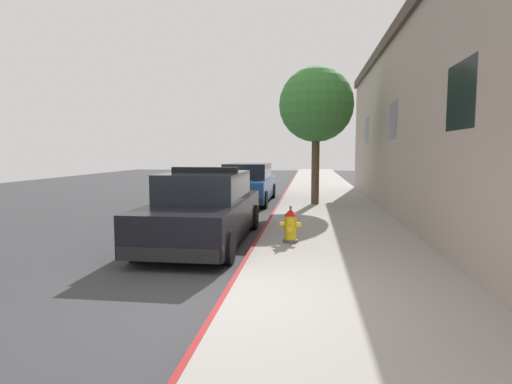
{
  "coord_description": "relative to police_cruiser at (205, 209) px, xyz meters",
  "views": [
    {
      "loc": [
        1.05,
        -5.2,
        2.02
      ],
      "look_at": [
        -0.29,
        5.06,
        1.0
      ],
      "focal_mm": 28.67,
      "sensor_mm": 36.0,
      "label": 1
    }
  ],
  "objects": [
    {
      "name": "fire_hydrant",
      "position": [
        1.93,
        -0.41,
        -0.25
      ],
      "size": [
        0.44,
        0.4,
        0.76
      ],
      "color": "#4C4C51",
      "rests_on": "sidewalk_pavement"
    },
    {
      "name": "police_cruiser",
      "position": [
        0.0,
        0.0,
        0.0
      ],
      "size": [
        1.94,
        4.84,
        1.68
      ],
      "color": "black",
      "rests_on": "ground"
    },
    {
      "name": "sidewalk_pavement",
      "position": [
        2.98,
        6.4,
        -0.67
      ],
      "size": [
        3.45,
        60.0,
        0.14
      ],
      "primitive_type": "cube",
      "color": "gray",
      "rests_on": "ground"
    },
    {
      "name": "ground_plane",
      "position": [
        -3.02,
        6.4,
        -0.84
      ],
      "size": [
        29.11,
        60.0,
        0.2
      ],
      "primitive_type": "cube",
      "color": "#353538"
    },
    {
      "name": "curb_painted_edge",
      "position": [
        1.21,
        6.4,
        -0.67
      ],
      "size": [
        0.08,
        60.0,
        0.14
      ],
      "primitive_type": "cube",
      "color": "maroon",
      "rests_on": "ground"
    },
    {
      "name": "street_tree",
      "position": [
        2.52,
        6.03,
        2.92
      ],
      "size": [
        2.64,
        2.64,
        4.87
      ],
      "color": "brown",
      "rests_on": "sidewalk_pavement"
    },
    {
      "name": "storefront_building",
      "position": [
        7.26,
        3.67,
        2.1
      ],
      "size": [
        5.34,
        19.54,
        5.67
      ],
      "color": "gray",
      "rests_on": "ground"
    },
    {
      "name": "parked_car_silver_ahead",
      "position": [
        -0.14,
        7.36,
        -0.0
      ],
      "size": [
        1.94,
        4.84,
        1.56
      ],
      "color": "navy",
      "rests_on": "ground"
    }
  ]
}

